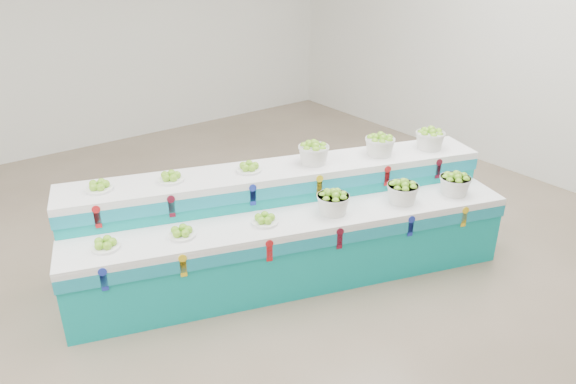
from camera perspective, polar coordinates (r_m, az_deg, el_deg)
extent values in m
plane|color=#6E5E49|center=(5.02, -6.75, -12.37)|extent=(10.00, 10.00, 0.00)
plane|color=silver|center=(8.77, -25.13, 16.18)|extent=(10.00, 0.00, 10.00)
cylinder|color=white|center=(4.72, -18.83, -5.17)|extent=(0.31, 0.31, 0.10)
cylinder|color=white|center=(4.73, -11.23, -4.12)|extent=(0.31, 0.31, 0.10)
cylinder|color=white|center=(4.85, -2.48, -2.83)|extent=(0.31, 0.31, 0.10)
cylinder|color=white|center=(5.06, -19.43, 0.66)|extent=(0.31, 0.31, 0.10)
cylinder|color=white|center=(5.07, -12.35, 1.63)|extent=(0.31, 0.31, 0.10)
cylinder|color=white|center=(5.18, -4.15, 2.71)|extent=(0.31, 0.31, 0.10)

